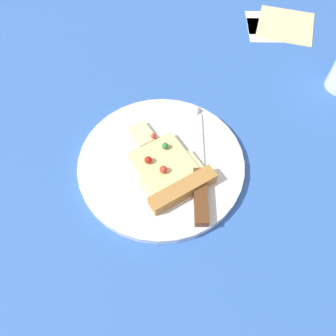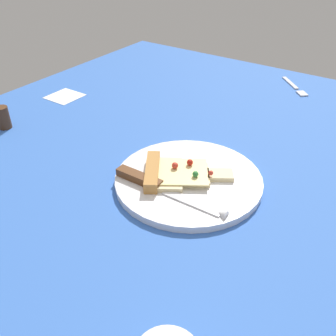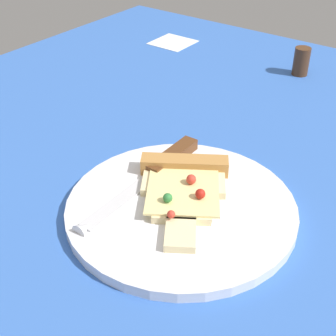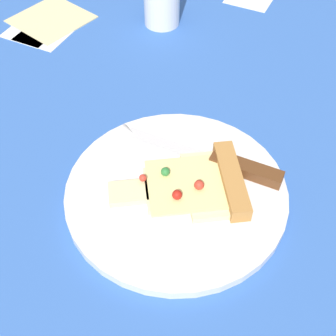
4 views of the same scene
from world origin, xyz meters
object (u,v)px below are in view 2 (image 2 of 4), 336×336
Objects in this scene: pizza_slice at (174,173)px; pepper_shaker at (3,118)px; plate at (187,179)px; knife at (158,187)px; fork at (295,87)px.

pizza_slice is 48.30cm from pepper_shaker.
knife is at bearing 70.48° from plate.
plate is at bearing 45.74° from fork.
knife is at bearing -35.01° from pizza_slice.
knife is (0.19, 5.25, -0.20)cm from pizza_slice.
knife is 4.27× the size of pepper_shaker.
fork is at bearing 143.94° from pizza_slice.
pizza_slice is at bearing -174.40° from pepper_shaker.
fork is (-3.57, -67.46, -1.62)cm from knife.
fork is at bearing 176.34° from knife.
plate is 2.37× the size of fork.
plate is 60.83cm from fork.
plate is at bearing 89.74° from pizza_slice.
pepper_shaker reaches higher than plate.
pepper_shaker is 0.45× the size of fork.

